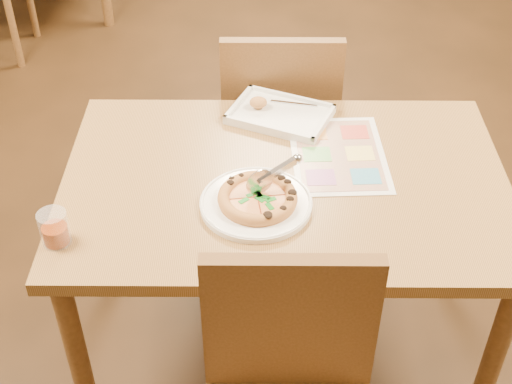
{
  "coord_description": "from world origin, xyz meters",
  "views": [
    {
      "loc": [
        -0.07,
        -1.62,
        2.01
      ],
      "look_at": [
        -0.08,
        -0.12,
        0.77
      ],
      "focal_mm": 50.0,
      "sensor_mm": 36.0,
      "label": 1
    }
  ],
  "objects_px": {
    "dining_table": "(284,201)",
    "menu": "(338,154)",
    "pizza_cutter": "(272,174)",
    "appetizer_tray": "(278,115)",
    "glass_tumbler": "(55,230)",
    "plate": "(256,204)",
    "pizza": "(258,198)",
    "chair_far": "(280,110)"
  },
  "relations": [
    {
      "from": "pizza",
      "to": "glass_tumbler",
      "type": "xyz_separation_m",
      "value": [
        -0.52,
        -0.15,
        0.01
      ]
    },
    {
      "from": "pizza",
      "to": "appetizer_tray",
      "type": "distance_m",
      "value": 0.45
    },
    {
      "from": "pizza",
      "to": "appetizer_tray",
      "type": "bearing_deg",
      "value": 81.54
    },
    {
      "from": "appetizer_tray",
      "to": "glass_tumbler",
      "type": "height_order",
      "value": "glass_tumbler"
    },
    {
      "from": "glass_tumbler",
      "to": "appetizer_tray",
      "type": "bearing_deg",
      "value": 44.98
    },
    {
      "from": "chair_far",
      "to": "pizza_cutter",
      "type": "bearing_deg",
      "value": 86.7
    },
    {
      "from": "pizza",
      "to": "pizza_cutter",
      "type": "distance_m",
      "value": 0.08
    },
    {
      "from": "pizza_cutter",
      "to": "appetizer_tray",
      "type": "relative_size",
      "value": 0.4
    },
    {
      "from": "dining_table",
      "to": "chair_far",
      "type": "bearing_deg",
      "value": 90.0
    },
    {
      "from": "dining_table",
      "to": "chair_far",
      "type": "xyz_separation_m",
      "value": [
        -0.0,
        0.6,
        -0.07
      ]
    },
    {
      "from": "dining_table",
      "to": "menu",
      "type": "xyz_separation_m",
      "value": [
        0.16,
        0.12,
        0.09
      ]
    },
    {
      "from": "dining_table",
      "to": "plate",
      "type": "distance_m",
      "value": 0.18
    },
    {
      "from": "dining_table",
      "to": "menu",
      "type": "height_order",
      "value": "menu"
    },
    {
      "from": "pizza",
      "to": "pizza_cutter",
      "type": "bearing_deg",
      "value": 37.66
    },
    {
      "from": "pizza",
      "to": "menu",
      "type": "distance_m",
      "value": 0.34
    },
    {
      "from": "plate",
      "to": "dining_table",
      "type": "bearing_deg",
      "value": 55.28
    },
    {
      "from": "plate",
      "to": "pizza_cutter",
      "type": "relative_size",
      "value": 2.12
    },
    {
      "from": "chair_far",
      "to": "pizza",
      "type": "xyz_separation_m",
      "value": [
        -0.08,
        -0.72,
        0.18
      ]
    },
    {
      "from": "pizza_cutter",
      "to": "glass_tumbler",
      "type": "xyz_separation_m",
      "value": [
        -0.56,
        -0.18,
        -0.04
      ]
    },
    {
      "from": "pizza",
      "to": "dining_table",
      "type": "bearing_deg",
      "value": 56.53
    },
    {
      "from": "chair_far",
      "to": "menu",
      "type": "distance_m",
      "value": 0.54
    },
    {
      "from": "chair_far",
      "to": "plate",
      "type": "bearing_deg",
      "value": 83.36
    },
    {
      "from": "plate",
      "to": "glass_tumbler",
      "type": "distance_m",
      "value": 0.54
    },
    {
      "from": "chair_far",
      "to": "glass_tumbler",
      "type": "relative_size",
      "value": 4.89
    },
    {
      "from": "plate",
      "to": "glass_tumbler",
      "type": "bearing_deg",
      "value": -164.16
    },
    {
      "from": "chair_far",
      "to": "pizza",
      "type": "bearing_deg",
      "value": 83.68
    },
    {
      "from": "glass_tumbler",
      "to": "pizza",
      "type": "bearing_deg",
      "value": 15.77
    },
    {
      "from": "pizza_cutter",
      "to": "plate",
      "type": "bearing_deg",
      "value": -170.85
    },
    {
      "from": "chair_far",
      "to": "plate",
      "type": "height_order",
      "value": "chair_far"
    },
    {
      "from": "pizza",
      "to": "chair_far",
      "type": "bearing_deg",
      "value": 83.68
    },
    {
      "from": "chair_far",
      "to": "menu",
      "type": "xyz_separation_m",
      "value": [
        0.16,
        -0.48,
        0.16
      ]
    },
    {
      "from": "pizza_cutter",
      "to": "appetizer_tray",
      "type": "height_order",
      "value": "pizza_cutter"
    },
    {
      "from": "chair_far",
      "to": "menu",
      "type": "relative_size",
      "value": 1.19
    },
    {
      "from": "pizza",
      "to": "pizza_cutter",
      "type": "xyz_separation_m",
      "value": [
        0.04,
        0.03,
        0.06
      ]
    },
    {
      "from": "appetizer_tray",
      "to": "glass_tumbler",
      "type": "relative_size",
      "value": 3.85
    },
    {
      "from": "pizza",
      "to": "menu",
      "type": "relative_size",
      "value": 0.56
    },
    {
      "from": "plate",
      "to": "pizza",
      "type": "relative_size",
      "value": 1.41
    },
    {
      "from": "pizza",
      "to": "appetizer_tray",
      "type": "relative_size",
      "value": 0.6
    },
    {
      "from": "menu",
      "to": "pizza",
      "type": "bearing_deg",
      "value": -135.75
    },
    {
      "from": "dining_table",
      "to": "glass_tumbler",
      "type": "distance_m",
      "value": 0.67
    },
    {
      "from": "appetizer_tray",
      "to": "menu",
      "type": "bearing_deg",
      "value": -48.8
    },
    {
      "from": "plate",
      "to": "pizza_cutter",
      "type": "bearing_deg",
      "value": 35.38
    }
  ]
}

